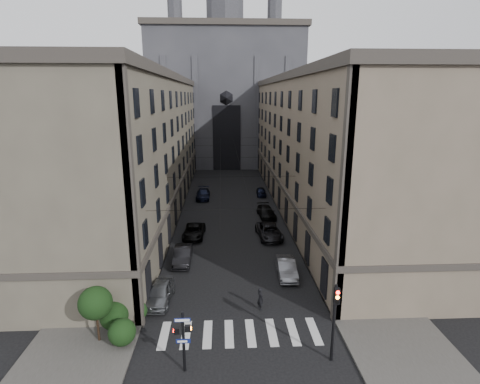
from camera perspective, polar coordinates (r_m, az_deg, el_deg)
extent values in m
cube|color=#383533|center=(56.91, -12.20, -2.16)|extent=(7.00, 80.00, 0.15)
cube|color=#383533|center=(57.32, 9.00, -1.88)|extent=(7.00, 80.00, 0.15)
cube|color=beige|center=(27.94, -0.03, -20.69)|extent=(11.00, 3.20, 0.01)
cube|color=#50493D|center=(55.65, -15.76, 6.67)|extent=(13.00, 60.00, 18.00)
cube|color=#38332D|center=(55.24, -16.45, 16.36)|extent=(13.60, 60.60, 0.90)
cube|color=#38332D|center=(56.47, -15.43, 1.84)|extent=(13.40, 60.30, 0.50)
cube|color=brown|center=(56.19, 12.38, 6.94)|extent=(13.00, 60.00, 18.00)
cube|color=#38332D|center=(55.78, 12.92, 16.55)|extent=(13.60, 60.60, 0.90)
cube|color=#38332D|center=(56.99, 12.12, 2.16)|extent=(13.40, 60.30, 0.50)
cube|color=#2D2D33|center=(92.80, -2.19, 13.87)|extent=(34.00, 22.00, 30.00)
cube|color=#38332D|center=(93.89, -2.29, 23.37)|extent=(35.00, 23.00, 1.20)
cylinder|color=#2D2D33|center=(95.10, -2.33, 27.24)|extent=(8.40, 8.40, 14.00)
cube|color=black|center=(82.25, -2.04, 8.19)|extent=(6.00, 0.30, 14.00)
cylinder|color=black|center=(24.03, -8.59, -21.65)|extent=(0.18, 0.18, 4.00)
cube|color=orange|center=(23.49, -7.96, -19.89)|extent=(0.34, 0.24, 0.38)
cube|color=#FF0C07|center=(23.75, -9.61, -20.12)|extent=(0.34, 0.24, 0.38)
cube|color=navy|center=(23.05, -8.78, -18.73)|extent=(0.95, 0.05, 0.24)
cube|color=navy|center=(23.84, -8.64, -21.54)|extent=(0.85, 0.05, 0.27)
cylinder|color=black|center=(24.89, 14.07, -18.86)|extent=(0.20, 0.20, 5.20)
cube|color=black|center=(23.68, 14.54, -15.10)|extent=(0.34, 0.30, 1.00)
cylinder|color=#FF0C07|center=(23.39, 14.70, -14.60)|extent=(0.22, 0.05, 0.22)
cylinder|color=orange|center=(23.55, 14.65, -15.28)|extent=(0.22, 0.05, 0.22)
cylinder|color=black|center=(23.71, 14.60, -15.96)|extent=(0.22, 0.05, 0.22)
sphere|color=black|center=(27.33, -17.54, -19.69)|extent=(1.80, 1.80, 1.80)
sphere|color=black|center=(28.98, -18.64, -17.41)|extent=(2.00, 2.00, 2.00)
sphere|color=black|center=(29.63, -15.34, -17.07)|extent=(1.40, 1.40, 1.40)
cylinder|color=black|center=(28.03, -20.86, -18.33)|extent=(0.16, 0.16, 2.40)
sphere|color=black|center=(27.22, -21.18, -15.48)|extent=(2.20, 2.20, 2.20)
cylinder|color=black|center=(29.12, -0.51, -2.68)|extent=(14.00, 0.03, 0.03)
cylinder|color=black|center=(40.72, -1.19, 2.33)|extent=(14.00, 0.03, 0.03)
cylinder|color=black|center=(53.50, -1.59, 5.28)|extent=(14.00, 0.03, 0.03)
cylinder|color=black|center=(66.36, -1.84, 7.09)|extent=(14.00, 0.03, 0.03)
cylinder|color=black|center=(78.27, -2.00, 8.23)|extent=(14.00, 0.03, 0.03)
cylinder|color=black|center=(54.54, -2.98, 5.02)|extent=(0.03, 60.00, 0.03)
cylinder|color=black|center=(54.59, -0.24, 5.05)|extent=(0.03, 60.00, 0.03)
imported|color=slate|center=(31.68, -12.10, -14.77)|extent=(2.15, 4.73, 1.57)
imported|color=black|center=(37.90, -8.72, -9.51)|extent=(1.67, 4.74, 1.56)
imported|color=black|center=(44.22, -7.03, -5.97)|extent=(2.60, 5.14, 1.39)
imported|color=black|center=(60.12, -5.66, -0.32)|extent=(2.14, 5.21, 1.51)
imported|color=slate|center=(35.26, 7.07, -11.38)|extent=(1.76, 4.72, 1.54)
imported|color=black|center=(43.80, 4.48, -6.01)|extent=(3.02, 5.73, 1.54)
imported|color=black|center=(50.92, 4.02, -3.07)|extent=(2.49, 5.18, 1.46)
imported|color=black|center=(61.74, 3.24, 0.02)|extent=(1.64, 3.82, 1.28)
imported|color=black|center=(30.08, 3.10, -15.88)|extent=(0.67, 0.78, 1.80)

